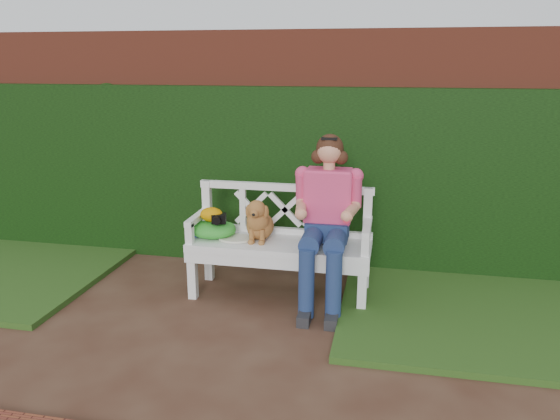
# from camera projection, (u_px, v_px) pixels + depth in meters

# --- Properties ---
(ground) EXTENTS (60.00, 60.00, 0.00)m
(ground) POSITION_uv_depth(u_px,v_px,m) (178.00, 340.00, 3.90)
(ground) COLOR #3C2016
(brick_wall) EXTENTS (10.00, 0.30, 2.20)m
(brick_wall) POSITION_uv_depth(u_px,v_px,m) (245.00, 147.00, 5.40)
(brick_wall) COLOR brown
(brick_wall) RESTS_ON ground
(ivy_hedge) EXTENTS (10.00, 0.18, 1.70)m
(ivy_hedge) POSITION_uv_depth(u_px,v_px,m) (239.00, 176.00, 5.26)
(ivy_hedge) COLOR #14390C
(ivy_hedge) RESTS_ON ground
(grass_right) EXTENTS (2.60, 2.00, 0.05)m
(grass_right) POSITION_uv_depth(u_px,v_px,m) (509.00, 312.00, 4.27)
(grass_right) COLOR #1D3A10
(grass_right) RESTS_ON ground
(garden_bench) EXTENTS (1.64, 0.79, 0.48)m
(garden_bench) POSITION_uv_depth(u_px,v_px,m) (280.00, 268.00, 4.59)
(garden_bench) COLOR white
(garden_bench) RESTS_ON ground
(seated_woman) EXTENTS (0.80, 0.91, 1.34)m
(seated_woman) POSITION_uv_depth(u_px,v_px,m) (327.00, 223.00, 4.38)
(seated_woman) COLOR #C74E52
(seated_woman) RESTS_ON ground
(dog) EXTENTS (0.26, 0.34, 0.37)m
(dog) POSITION_uv_depth(u_px,v_px,m) (259.00, 219.00, 4.51)
(dog) COLOR olive
(dog) RESTS_ON garden_bench
(tennis_racket) EXTENTS (0.55, 0.25, 0.03)m
(tennis_racket) POSITION_uv_depth(u_px,v_px,m) (232.00, 238.00, 4.56)
(tennis_racket) COLOR white
(tennis_racket) RESTS_ON garden_bench
(green_bag) EXTENTS (0.48, 0.43, 0.14)m
(green_bag) POSITION_uv_depth(u_px,v_px,m) (212.00, 229.00, 4.62)
(green_bag) COLOR #277B2C
(green_bag) RESTS_ON garden_bench
(camera_item) EXTENTS (0.13, 0.11, 0.08)m
(camera_item) POSITION_uv_depth(u_px,v_px,m) (219.00, 218.00, 4.55)
(camera_item) COLOR black
(camera_item) RESTS_ON green_bag
(baseball_glove) EXTENTS (0.22, 0.18, 0.12)m
(baseball_glove) POSITION_uv_depth(u_px,v_px,m) (212.00, 215.00, 4.58)
(baseball_glove) COLOR #BF7A01
(baseball_glove) RESTS_ON green_bag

